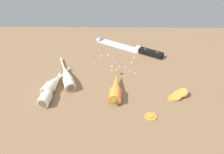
{
  "coord_description": "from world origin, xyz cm",
  "views": [
    {
      "loc": [
        1.01,
        -75.43,
        55.64
      ],
      "look_at": [
        0.0,
        -2.0,
        1.5
      ],
      "focal_mm": 38.92,
      "sensor_mm": 36.0,
      "label": 1
    }
  ],
  "objects_px": {
    "chefs_knife": "(126,47)",
    "parsnip_mid_left": "(67,77)",
    "parsnip_front": "(53,83)",
    "carrot_slice_stray_near": "(151,116)",
    "parsnip_mid_right": "(49,92)",
    "carrot_slice_stack": "(178,95)",
    "whole_carrot": "(116,87)"
  },
  "relations": [
    {
      "from": "whole_carrot",
      "to": "carrot_slice_stray_near",
      "type": "relative_size",
      "value": 5.12
    },
    {
      "from": "parsnip_mid_right",
      "to": "carrot_slice_stray_near",
      "type": "xyz_separation_m",
      "value": [
        0.34,
        -0.09,
        -0.02
      ]
    },
    {
      "from": "whole_carrot",
      "to": "parsnip_mid_left",
      "type": "distance_m",
      "value": 0.19
    },
    {
      "from": "chefs_knife",
      "to": "carrot_slice_stack",
      "type": "bearing_deg",
      "value": -63.7
    },
    {
      "from": "chefs_knife",
      "to": "parsnip_mid_left",
      "type": "height_order",
      "value": "parsnip_mid_left"
    },
    {
      "from": "parsnip_mid_right",
      "to": "carrot_slice_stack",
      "type": "bearing_deg",
      "value": 0.58
    },
    {
      "from": "parsnip_mid_right",
      "to": "carrot_slice_stray_near",
      "type": "distance_m",
      "value": 0.35
    },
    {
      "from": "whole_carrot",
      "to": "carrot_slice_stack",
      "type": "relative_size",
      "value": 2.67
    },
    {
      "from": "parsnip_front",
      "to": "carrot_slice_stray_near",
      "type": "relative_size",
      "value": 4.65
    },
    {
      "from": "parsnip_front",
      "to": "carrot_slice_stack",
      "type": "distance_m",
      "value": 0.44
    },
    {
      "from": "chefs_knife",
      "to": "parsnip_mid_right",
      "type": "distance_m",
      "value": 0.44
    },
    {
      "from": "chefs_knife",
      "to": "whole_carrot",
      "type": "relative_size",
      "value": 1.66
    },
    {
      "from": "chefs_knife",
      "to": "carrot_slice_stack",
      "type": "distance_m",
      "value": 0.38
    },
    {
      "from": "parsnip_mid_right",
      "to": "carrot_slice_stack",
      "type": "height_order",
      "value": "parsnip_mid_right"
    },
    {
      "from": "whole_carrot",
      "to": "chefs_knife",
      "type": "bearing_deg",
      "value": 81.54
    },
    {
      "from": "parsnip_mid_right",
      "to": "carrot_slice_stack",
      "type": "xyz_separation_m",
      "value": [
        0.45,
        0.0,
        -0.01
      ]
    },
    {
      "from": "parsnip_mid_left",
      "to": "parsnip_front",
      "type": "bearing_deg",
      "value": -136.05
    },
    {
      "from": "carrot_slice_stack",
      "to": "carrot_slice_stray_near",
      "type": "bearing_deg",
      "value": -137.34
    },
    {
      "from": "chefs_knife",
      "to": "parsnip_front",
      "type": "bearing_deg",
      "value": -132.8
    },
    {
      "from": "parsnip_mid_right",
      "to": "carrot_slice_stack",
      "type": "relative_size",
      "value": 2.6
    },
    {
      "from": "whole_carrot",
      "to": "carrot_slice_stray_near",
      "type": "distance_m",
      "value": 0.16
    },
    {
      "from": "whole_carrot",
      "to": "carrot_slice_stray_near",
      "type": "bearing_deg",
      "value": -47.81
    },
    {
      "from": "whole_carrot",
      "to": "parsnip_mid_right",
      "type": "bearing_deg",
      "value": -173.01
    },
    {
      "from": "parsnip_mid_left",
      "to": "carrot_slice_stray_near",
      "type": "distance_m",
      "value": 0.35
    },
    {
      "from": "chefs_knife",
      "to": "parsnip_front",
      "type": "height_order",
      "value": "parsnip_front"
    },
    {
      "from": "parsnip_mid_left",
      "to": "parsnip_mid_right",
      "type": "distance_m",
      "value": 0.1
    },
    {
      "from": "parsnip_front",
      "to": "carrot_slice_stray_near",
      "type": "distance_m",
      "value": 0.37
    },
    {
      "from": "chefs_knife",
      "to": "parsnip_mid_left",
      "type": "xyz_separation_m",
      "value": [
        -0.23,
        -0.25,
        0.01
      ]
    },
    {
      "from": "parsnip_mid_left",
      "to": "carrot_slice_stack",
      "type": "relative_size",
      "value": 3.07
    },
    {
      "from": "parsnip_mid_right",
      "to": "carrot_slice_stray_near",
      "type": "relative_size",
      "value": 4.99
    },
    {
      "from": "carrot_slice_stray_near",
      "to": "parsnip_mid_left",
      "type": "bearing_deg",
      "value": 147.79
    },
    {
      "from": "carrot_slice_stack",
      "to": "parsnip_mid_left",
      "type": "bearing_deg",
      "value": 167.66
    }
  ]
}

